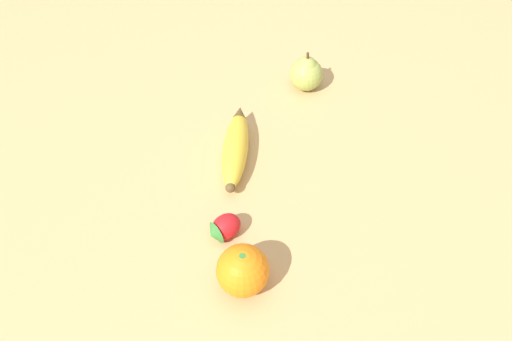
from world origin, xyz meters
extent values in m
plane|color=tan|center=(0.00, 0.00, 0.00)|extent=(3.00, 3.00, 0.00)
ellipsoid|color=gold|center=(-0.02, -0.01, 0.02)|extent=(0.18, 0.10, 0.04)
cone|color=brown|center=(-0.10, 0.02, 0.03)|extent=(0.03, 0.03, 0.03)
sphere|color=brown|center=(0.06, -0.04, 0.02)|extent=(0.02, 0.02, 0.02)
sphere|color=orange|center=(0.22, -0.06, 0.04)|extent=(0.07, 0.07, 0.07)
cylinder|color=#337A33|center=(0.22, -0.06, 0.07)|extent=(0.01, 0.01, 0.00)
sphere|color=#99A84C|center=(-0.16, 0.17, 0.03)|extent=(0.06, 0.06, 0.06)
sphere|color=#99A84C|center=(-0.16, 0.17, 0.05)|extent=(0.04, 0.04, 0.04)
cylinder|color=#4C3319|center=(-0.16, 0.17, 0.07)|extent=(0.01, 0.01, 0.02)
ellipsoid|color=red|center=(0.13, -0.06, 0.02)|extent=(0.05, 0.06, 0.04)
cone|color=#337A33|center=(0.14, -0.09, 0.02)|extent=(0.04, 0.02, 0.04)
camera|label=1|loc=(0.57, -0.15, 0.63)|focal=35.00mm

